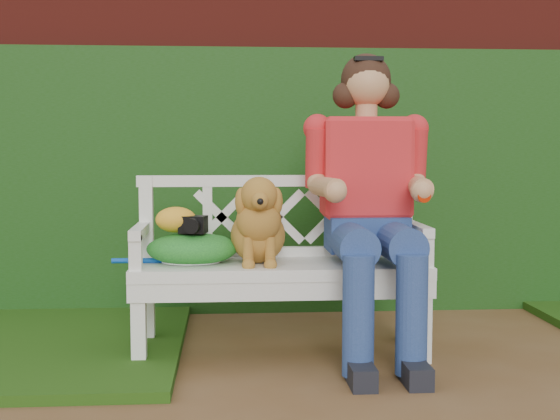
{
  "coord_description": "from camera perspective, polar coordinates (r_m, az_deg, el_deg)",
  "views": [
    {
      "loc": [
        -0.86,
        -3.17,
        1.07
      ],
      "look_at": [
        -0.59,
        0.63,
        0.75
      ],
      "focal_mm": 48.0,
      "sensor_mm": 36.0,
      "label": 1
    }
  ],
  "objects": [
    {
      "name": "garden_bench",
      "position": [
        3.9,
        0.0,
        -7.48
      ],
      "size": [
        1.59,
        0.64,
        0.48
      ],
      "primitive_type": null,
      "rotation": [
        0.0,
        0.0,
        0.02
      ],
      "color": "white",
      "rests_on": "ground"
    },
    {
      "name": "baseball_glove",
      "position": [
        3.83,
        -7.93,
        -0.73
      ],
      "size": [
        0.25,
        0.21,
        0.13
      ],
      "primitive_type": "ellipsoid",
      "rotation": [
        0.0,
        0.0,
        0.34
      ],
      "color": "gold",
      "rests_on": "green_bag"
    },
    {
      "name": "dog",
      "position": [
        3.79,
        -1.67,
        -0.72
      ],
      "size": [
        0.31,
        0.42,
        0.45
      ],
      "primitive_type": null,
      "rotation": [
        0.0,
        0.0,
        0.03
      ],
      "color": "#B4824E",
      "rests_on": "garden_bench"
    },
    {
      "name": "green_bag",
      "position": [
        3.84,
        -6.71,
        -2.88
      ],
      "size": [
        0.48,
        0.37,
        0.16
      ],
      "primitive_type": null,
      "rotation": [
        0.0,
        0.0,
        -0.04
      ],
      "color": "#309520",
      "rests_on": "garden_bench"
    },
    {
      "name": "ground",
      "position": [
        3.46,
        10.81,
        -13.32
      ],
      "size": [
        60.0,
        60.0,
        0.0
      ],
      "primitive_type": "plane",
      "color": "brown"
    },
    {
      "name": "brick_wall",
      "position": [
        5.15,
        5.54,
        5.11
      ],
      "size": [
        10.0,
        0.3,
        2.2
      ],
      "primitive_type": "cube",
      "color": "maroon",
      "rests_on": "ground"
    },
    {
      "name": "tennis_racket",
      "position": [
        3.87,
        -7.18,
        -3.81
      ],
      "size": [
        0.63,
        0.45,
        0.03
      ],
      "primitive_type": null,
      "rotation": [
        0.0,
        0.0,
        0.39
      ],
      "color": "silver",
      "rests_on": "garden_bench"
    },
    {
      "name": "ivy_hedge",
      "position": [
        4.93,
        5.94,
        2.21
      ],
      "size": [
        10.0,
        0.18,
        1.7
      ],
      "primitive_type": "cube",
      "color": "#1D4719",
      "rests_on": "ground"
    },
    {
      "name": "seated_woman",
      "position": [
        3.86,
        6.69,
        0.76
      ],
      "size": [
        0.81,
        1.0,
        1.6
      ],
      "primitive_type": null,
      "rotation": [
        0.0,
        0.0,
        -0.16
      ],
      "color": "#E93F77",
      "rests_on": "ground"
    },
    {
      "name": "camera_item",
      "position": [
        3.8,
        -6.63,
        -1.1
      ],
      "size": [
        0.15,
        0.13,
        0.09
      ],
      "primitive_type": "cube",
      "rotation": [
        0.0,
        0.0,
        -0.23
      ],
      "color": "black",
      "rests_on": "green_bag"
    }
  ]
}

